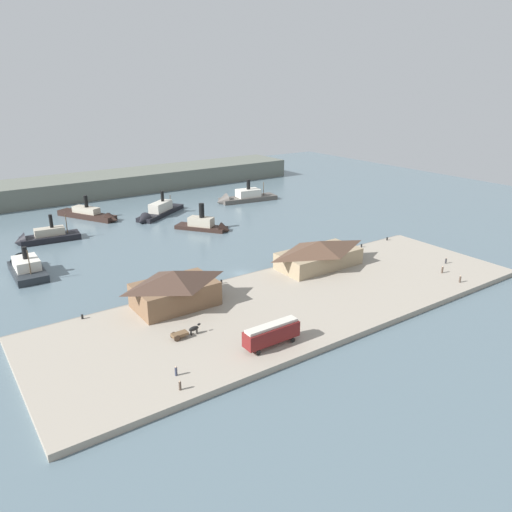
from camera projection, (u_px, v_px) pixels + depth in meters
The scene contains 23 objects.
ground_plane at pixel (241, 273), 121.80m from camera, with size 320.00×320.00×0.00m, color slate.
quay_promenade at pixel (297, 302), 104.61m from camera, with size 110.00×36.00×1.20m, color #9E9384.
seawall_edge at pixel (249, 276), 118.85m from camera, with size 110.00×0.80×1.00m, color gray.
ferry_shed_west_terminal at pixel (175, 288), 100.33m from camera, with size 16.71×10.92×7.75m.
ferry_shed_east_terminal at pixel (319, 254), 121.95m from camera, with size 21.34×10.73×6.66m.
street_tram at pixel (272, 333), 85.49m from camera, with size 10.70×2.93×4.16m.
horse_cart at pixel (185, 332), 88.88m from camera, with size 5.82×1.65×1.87m.
pedestrian_standing_center at pixel (176, 371), 77.23m from camera, with size 0.41×0.41×1.66m.
pedestrian_at_waters_edge at pixel (446, 261), 124.74m from camera, with size 0.38×0.38×1.55m.
pedestrian_near_west_shed at pixel (460, 279), 112.96m from camera, with size 0.42×0.42×1.70m.
pedestrian_walking_west at pixel (180, 386), 73.63m from camera, with size 0.40×0.40×1.61m.
pedestrian_near_east_shed at pixel (442, 270), 118.50m from camera, with size 0.44×0.44×1.78m.
mooring_post_east at pixel (221, 282), 112.47m from camera, with size 0.44×0.44×0.90m, color black.
mooring_post_center_west at pixel (82, 317), 95.76m from camera, with size 0.44×0.44×0.90m, color black.
mooring_post_west at pixel (387, 239), 142.99m from camera, with size 0.44×0.44×0.90m, color black.
mooring_post_center_east at pixel (361, 246), 136.99m from camera, with size 0.44×0.44×0.90m, color black.
ferry_near_quay at pixel (42, 238), 144.97m from camera, with size 18.65×7.69×9.87m.
ferry_approaching_west at pixel (92, 215), 169.20m from camera, with size 16.07×24.72×9.22m.
ferry_approaching_east at pixel (157, 213), 171.76m from camera, with size 23.96×18.81×10.06m.
ferry_moored_east at pixel (241, 198), 193.35m from camera, with size 25.63×10.13×10.75m.
ferry_outer_harbor at pixel (207, 225), 156.50m from camera, with size 14.77×17.52×10.32m.
ferry_moored_west at pixel (26, 267), 121.79m from camera, with size 7.25×17.34×10.06m.
far_headland at pixel (98, 185), 205.39m from camera, with size 180.00×24.00×8.00m, color #60665B.
Camera 1 is at (-61.58, -95.01, 45.28)m, focal length 34.30 mm.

